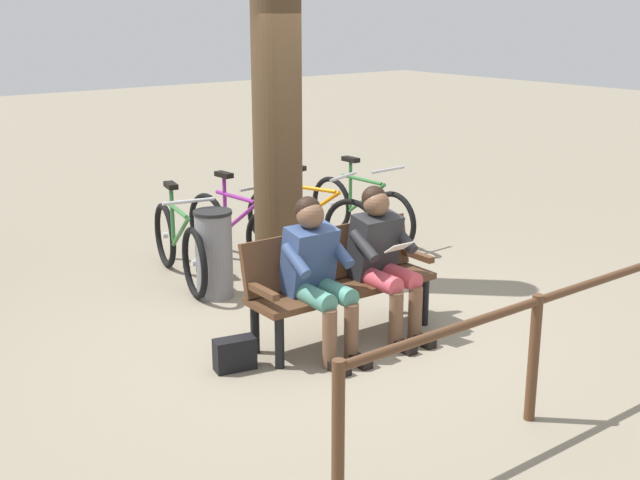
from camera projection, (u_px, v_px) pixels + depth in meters
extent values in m
plane|color=gray|center=(333.00, 330.00, 6.76)|extent=(40.00, 40.00, 0.00)
cube|color=#51331E|center=(344.00, 288.00, 6.48)|extent=(1.62, 0.50, 0.05)
cube|color=#51331E|center=(329.00, 254.00, 6.56)|extent=(1.60, 0.20, 0.42)
cube|color=#51331E|center=(416.00, 255.00, 6.87)|extent=(0.07, 0.40, 0.05)
cube|color=#51331E|center=(261.00, 291.00, 6.01)|extent=(0.07, 0.40, 0.05)
cylinder|color=black|center=(425.00, 302.00, 6.82)|extent=(0.07, 0.07, 0.40)
cylinder|color=black|center=(279.00, 342.00, 6.00)|extent=(0.07, 0.07, 0.40)
cylinder|color=black|center=(397.00, 291.00, 7.08)|extent=(0.07, 0.07, 0.40)
cylinder|color=black|center=(255.00, 328.00, 6.26)|extent=(0.07, 0.07, 0.40)
cube|color=#262628|center=(374.00, 246.00, 6.60)|extent=(0.39, 0.32, 0.55)
sphere|color=brown|center=(376.00, 203.00, 6.48)|extent=(0.21, 0.21, 0.21)
sphere|color=black|center=(374.00, 198.00, 6.50)|extent=(0.20, 0.20, 0.20)
cylinder|color=#D84C59|center=(399.00, 276.00, 6.56)|extent=(0.17, 0.41, 0.15)
cylinder|color=brown|center=(415.00, 314.00, 6.48)|extent=(0.11, 0.11, 0.45)
cube|color=black|center=(423.00, 341.00, 6.45)|extent=(0.10, 0.22, 0.07)
cylinder|color=#262628|center=(403.00, 238.00, 6.60)|extent=(0.10, 0.31, 0.23)
cylinder|color=#D84C59|center=(380.00, 281.00, 6.45)|extent=(0.17, 0.41, 0.15)
cylinder|color=brown|center=(396.00, 320.00, 6.36)|extent=(0.11, 0.11, 0.45)
cube|color=black|center=(404.00, 347.00, 6.34)|extent=(0.10, 0.22, 0.07)
cylinder|color=#262628|center=(364.00, 246.00, 6.37)|extent=(0.10, 0.31, 0.23)
cube|color=silver|center=(399.00, 247.00, 6.35)|extent=(0.20, 0.13, 0.09)
cube|color=#334772|center=(309.00, 260.00, 6.23)|extent=(0.39, 0.32, 0.55)
sphere|color=brown|center=(310.00, 215.00, 6.12)|extent=(0.21, 0.21, 0.21)
sphere|color=black|center=(308.00, 210.00, 6.13)|extent=(0.20, 0.20, 0.20)
cylinder|color=#4C8C7A|center=(335.00, 292.00, 6.20)|extent=(0.17, 0.41, 0.15)
cylinder|color=brown|center=(351.00, 333.00, 6.11)|extent=(0.11, 0.11, 0.45)
cube|color=black|center=(359.00, 361.00, 6.09)|extent=(0.10, 0.22, 0.07)
cylinder|color=#334772|center=(340.00, 251.00, 6.24)|extent=(0.10, 0.31, 0.23)
cylinder|color=#4C8C7A|center=(314.00, 297.00, 6.08)|extent=(0.17, 0.41, 0.15)
cylinder|color=brown|center=(330.00, 339.00, 6.00)|extent=(0.11, 0.11, 0.45)
cube|color=black|center=(338.00, 367.00, 5.97)|extent=(0.10, 0.22, 0.07)
cylinder|color=#334772|center=(296.00, 260.00, 6.01)|extent=(0.10, 0.31, 0.23)
cube|color=black|center=(235.00, 354.00, 6.00)|extent=(0.32, 0.20, 0.24)
cylinder|color=#4C3823|center=(277.00, 94.00, 7.49)|extent=(0.46, 0.46, 3.58)
cylinder|color=slate|center=(214.00, 256.00, 7.43)|extent=(0.33, 0.33, 0.78)
cylinder|color=black|center=(212.00, 212.00, 7.32)|extent=(0.35, 0.35, 0.03)
torus|color=black|center=(393.00, 222.00, 8.84)|extent=(0.08, 0.66, 0.66)
cylinder|color=silver|center=(393.00, 222.00, 8.84)|extent=(0.05, 0.06, 0.06)
torus|color=black|center=(331.00, 205.00, 9.59)|extent=(0.08, 0.66, 0.66)
cylinder|color=silver|center=(331.00, 205.00, 9.59)|extent=(0.05, 0.06, 0.06)
cylinder|color=#337238|center=(362.00, 179.00, 9.11)|extent=(0.06, 0.63, 0.04)
cylinder|color=#337238|center=(366.00, 198.00, 9.10)|extent=(0.06, 0.60, 0.43)
cylinder|color=#337238|center=(350.00, 184.00, 9.26)|extent=(0.04, 0.04, 0.55)
cube|color=black|center=(351.00, 159.00, 9.19)|extent=(0.10, 0.22, 0.05)
cylinder|color=#B2B2B7|center=(388.00, 170.00, 8.76)|extent=(0.48, 0.05, 0.03)
torus|color=black|center=(351.00, 230.00, 8.51)|extent=(0.27, 0.64, 0.66)
cylinder|color=silver|center=(351.00, 230.00, 8.51)|extent=(0.07, 0.07, 0.06)
torus|color=black|center=(272.00, 217.00, 9.04)|extent=(0.27, 0.64, 0.66)
cylinder|color=silver|center=(272.00, 217.00, 9.04)|extent=(0.07, 0.07, 0.06)
cylinder|color=orange|center=(310.00, 188.00, 8.67)|extent=(0.24, 0.61, 0.04)
cylinder|color=orange|center=(317.00, 208.00, 8.68)|extent=(0.23, 0.58, 0.43)
cylinder|color=orange|center=(296.00, 194.00, 8.79)|extent=(0.04, 0.04, 0.55)
cube|color=black|center=(296.00, 168.00, 8.71)|extent=(0.16, 0.24, 0.05)
cylinder|color=#B2B2B7|center=(343.00, 177.00, 8.41)|extent=(0.46, 0.18, 0.03)
torus|color=black|center=(267.00, 244.00, 8.02)|extent=(0.10, 0.66, 0.66)
cylinder|color=silver|center=(267.00, 244.00, 8.02)|extent=(0.05, 0.06, 0.06)
torus|color=black|center=(208.00, 224.00, 8.75)|extent=(0.10, 0.66, 0.66)
cylinder|color=silver|center=(208.00, 224.00, 8.75)|extent=(0.05, 0.06, 0.06)
cylinder|color=#8C268C|center=(235.00, 197.00, 8.28)|extent=(0.08, 0.63, 0.04)
cylinder|color=#8C268C|center=(241.00, 218.00, 8.28)|extent=(0.08, 0.60, 0.43)
cylinder|color=#8C268C|center=(225.00, 201.00, 8.43)|extent=(0.04, 0.04, 0.55)
cube|color=black|center=(224.00, 175.00, 8.36)|extent=(0.10, 0.23, 0.05)
cylinder|color=#B2B2B7|center=(260.00, 187.00, 7.94)|extent=(0.48, 0.06, 0.03)
torus|color=black|center=(195.00, 263.00, 7.42)|extent=(0.21, 0.66, 0.66)
cylinder|color=silver|center=(195.00, 263.00, 7.42)|extent=(0.06, 0.07, 0.06)
torus|color=black|center=(165.00, 235.00, 8.31)|extent=(0.21, 0.66, 0.66)
cylinder|color=silver|center=(165.00, 235.00, 8.31)|extent=(0.06, 0.07, 0.06)
cylinder|color=#337238|center=(177.00, 210.00, 7.76)|extent=(0.18, 0.63, 0.04)
cylinder|color=#337238|center=(180.00, 232.00, 7.74)|extent=(0.17, 0.59, 0.43)
cylinder|color=#337238|center=(172.00, 214.00, 7.94)|extent=(0.04, 0.04, 0.55)
cube|color=black|center=(171.00, 185.00, 7.86)|extent=(0.14, 0.23, 0.05)
cylinder|color=#B2B2B7|center=(189.00, 201.00, 7.36)|extent=(0.47, 0.14, 0.03)
cylinder|color=#51331E|center=(533.00, 358.00, 5.18)|extent=(0.07, 0.07, 0.85)
cylinder|color=#51331E|center=(338.00, 435.00, 4.26)|extent=(0.07, 0.07, 0.85)
cylinder|color=#51331E|center=(538.00, 301.00, 5.08)|extent=(3.17, 0.09, 0.06)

